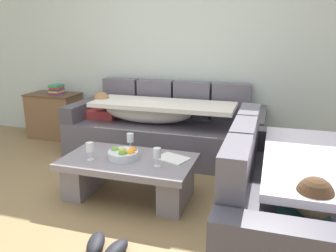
{
  "coord_description": "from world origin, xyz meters",
  "views": [
    {
      "loc": [
        1.3,
        -2.23,
        1.51
      ],
      "look_at": [
        0.28,
        1.02,
        0.55
      ],
      "focal_mm": 36.35,
      "sensor_mm": 36.0,
      "label": 1
    }
  ],
  "objects_px": {
    "wine_glass_near_right": "(157,154)",
    "couch_near_window": "(291,201)",
    "wine_glass_far_back": "(130,138)",
    "coffee_table": "(129,173)",
    "book_stack_on_cabinet": "(56,89)",
    "pair_of_shoes": "(105,247)",
    "side_cabinet": "(55,115)",
    "couch_along_wall": "(162,129)",
    "wine_glass_near_left": "(90,148)",
    "open_magazine": "(172,158)",
    "fruit_bowl": "(124,154)"
  },
  "relations": [
    {
      "from": "wine_glass_near_right",
      "to": "couch_near_window",
      "type": "bearing_deg",
      "value": -11.55
    },
    {
      "from": "wine_glass_near_right",
      "to": "wine_glass_far_back",
      "type": "bearing_deg",
      "value": 140.24
    },
    {
      "from": "coffee_table",
      "to": "book_stack_on_cabinet",
      "type": "bearing_deg",
      "value": 140.6
    },
    {
      "from": "couch_near_window",
      "to": "coffee_table",
      "type": "distance_m",
      "value": 1.44
    },
    {
      "from": "wine_glass_far_back",
      "to": "pair_of_shoes",
      "type": "distance_m",
      "value": 1.18
    },
    {
      "from": "pair_of_shoes",
      "to": "wine_glass_near_right",
      "type": "bearing_deg",
      "value": 79.74
    },
    {
      "from": "pair_of_shoes",
      "to": "book_stack_on_cabinet",
      "type": "bearing_deg",
      "value": 130.22
    },
    {
      "from": "coffee_table",
      "to": "wine_glass_near_right",
      "type": "relative_size",
      "value": 7.23
    },
    {
      "from": "side_cabinet",
      "to": "wine_glass_far_back",
      "type": "bearing_deg",
      "value": -34.67
    },
    {
      "from": "couch_along_wall",
      "to": "side_cabinet",
      "type": "bearing_deg",
      "value": 172.54
    },
    {
      "from": "couch_along_wall",
      "to": "book_stack_on_cabinet",
      "type": "height_order",
      "value": "couch_along_wall"
    },
    {
      "from": "couch_along_wall",
      "to": "wine_glass_near_left",
      "type": "height_order",
      "value": "couch_along_wall"
    },
    {
      "from": "wine_glass_far_back",
      "to": "open_magazine",
      "type": "xyz_separation_m",
      "value": [
        0.46,
        -0.12,
        -0.11
      ]
    },
    {
      "from": "wine_glass_near_right",
      "to": "book_stack_on_cabinet",
      "type": "distance_m",
      "value": 2.53
    },
    {
      "from": "couch_along_wall",
      "to": "couch_near_window",
      "type": "height_order",
      "value": "same"
    },
    {
      "from": "open_magazine",
      "to": "pair_of_shoes",
      "type": "height_order",
      "value": "open_magazine"
    },
    {
      "from": "couch_near_window",
      "to": "wine_glass_far_back",
      "type": "bearing_deg",
      "value": 69.69
    },
    {
      "from": "wine_glass_far_back",
      "to": "side_cabinet",
      "type": "bearing_deg",
      "value": 145.33
    },
    {
      "from": "fruit_bowl",
      "to": "book_stack_on_cabinet",
      "type": "height_order",
      "value": "book_stack_on_cabinet"
    },
    {
      "from": "couch_along_wall",
      "to": "wine_glass_far_back",
      "type": "bearing_deg",
      "value": -90.93
    },
    {
      "from": "open_magazine",
      "to": "pair_of_shoes",
      "type": "distance_m",
      "value": 1.02
    },
    {
      "from": "couch_near_window",
      "to": "pair_of_shoes",
      "type": "height_order",
      "value": "couch_near_window"
    },
    {
      "from": "coffee_table",
      "to": "couch_along_wall",
      "type": "bearing_deg",
      "value": 92.92
    },
    {
      "from": "side_cabinet",
      "to": "pair_of_shoes",
      "type": "xyz_separation_m",
      "value": [
        1.97,
        -2.24,
        -0.28
      ]
    },
    {
      "from": "fruit_bowl",
      "to": "wine_glass_near_right",
      "type": "xyz_separation_m",
      "value": [
        0.35,
        -0.08,
        0.07
      ]
    },
    {
      "from": "couch_near_window",
      "to": "open_magazine",
      "type": "xyz_separation_m",
      "value": [
        -1.01,
        0.43,
        0.05
      ]
    },
    {
      "from": "coffee_table",
      "to": "wine_glass_far_back",
      "type": "bearing_deg",
      "value": 108.43
    },
    {
      "from": "fruit_bowl",
      "to": "side_cabinet",
      "type": "relative_size",
      "value": 0.39
    },
    {
      "from": "wine_glass_near_left",
      "to": "side_cabinet",
      "type": "xyz_separation_m",
      "value": [
        -1.47,
        1.54,
        -0.17
      ]
    },
    {
      "from": "wine_glass_near_left",
      "to": "wine_glass_near_right",
      "type": "bearing_deg",
      "value": 3.54
    },
    {
      "from": "coffee_table",
      "to": "side_cabinet",
      "type": "height_order",
      "value": "side_cabinet"
    },
    {
      "from": "couch_along_wall",
      "to": "couch_near_window",
      "type": "xyz_separation_m",
      "value": [
        1.46,
        -1.5,
        0.0
      ]
    },
    {
      "from": "fruit_bowl",
      "to": "book_stack_on_cabinet",
      "type": "distance_m",
      "value": 2.21
    },
    {
      "from": "fruit_bowl",
      "to": "wine_glass_near_left",
      "type": "relative_size",
      "value": 1.69
    },
    {
      "from": "couch_near_window",
      "to": "fruit_bowl",
      "type": "bearing_deg",
      "value": 77.98
    },
    {
      "from": "coffee_table",
      "to": "pair_of_shoes",
      "type": "xyz_separation_m",
      "value": [
        0.18,
        -0.83,
        -0.19
      ]
    },
    {
      "from": "wine_glass_near_left",
      "to": "wine_glass_near_right",
      "type": "height_order",
      "value": "same"
    },
    {
      "from": "wine_glass_near_left",
      "to": "side_cabinet",
      "type": "relative_size",
      "value": 0.23
    },
    {
      "from": "coffee_table",
      "to": "side_cabinet",
      "type": "xyz_separation_m",
      "value": [
        -1.78,
        1.41,
        0.08
      ]
    },
    {
      "from": "coffee_table",
      "to": "book_stack_on_cabinet",
      "type": "relative_size",
      "value": 5.74
    },
    {
      "from": "wine_glass_near_left",
      "to": "book_stack_on_cabinet",
      "type": "xyz_separation_m",
      "value": [
        -1.4,
        1.54,
        0.21
      ]
    },
    {
      "from": "wine_glass_near_right",
      "to": "book_stack_on_cabinet",
      "type": "xyz_separation_m",
      "value": [
        -2.02,
        1.5,
        0.21
      ]
    },
    {
      "from": "book_stack_on_cabinet",
      "to": "pair_of_shoes",
      "type": "bearing_deg",
      "value": -49.78
    },
    {
      "from": "open_magazine",
      "to": "wine_glass_far_back",
      "type": "bearing_deg",
      "value": -174.08
    },
    {
      "from": "wine_glass_near_right",
      "to": "wine_glass_far_back",
      "type": "relative_size",
      "value": 1.0
    },
    {
      "from": "couch_along_wall",
      "to": "side_cabinet",
      "type": "relative_size",
      "value": 3.28
    },
    {
      "from": "wine_glass_near_right",
      "to": "wine_glass_near_left",
      "type": "bearing_deg",
      "value": -176.46
    },
    {
      "from": "fruit_bowl",
      "to": "open_magazine",
      "type": "distance_m",
      "value": 0.45
    },
    {
      "from": "wine_glass_near_left",
      "to": "wine_glass_near_right",
      "type": "relative_size",
      "value": 1.0
    },
    {
      "from": "couch_along_wall",
      "to": "open_magazine",
      "type": "relative_size",
      "value": 8.44
    }
  ]
}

